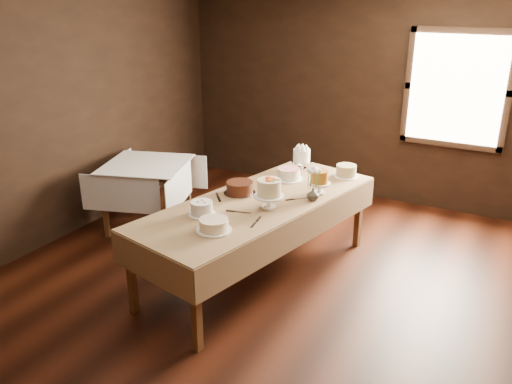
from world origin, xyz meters
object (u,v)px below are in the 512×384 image
Objects in this scene: display_table at (258,206)px; cake_flowers at (269,195)px; cake_server_b at (254,224)px; cake_server_c at (274,188)px; cake_server_d at (301,198)px; side_table at (146,171)px; cake_swirl at (202,209)px; flower_vase at (313,194)px; cake_caramel at (320,183)px; cake_cream at (214,225)px; cake_speckled at (346,171)px; cake_lattice at (289,175)px; cake_server_a at (243,212)px; cake_server_e at (219,199)px; cake_meringue at (301,160)px; cake_chocolate at (240,188)px.

cake_flowers is at bearing -32.78° from display_table.
cake_server_b is 0.92m from cake_server_c.
side_table is at bearing 129.78° from cake_server_d.
flower_vase is (0.75, 0.81, 0.00)m from cake_swirl.
cake_server_c is at bearing 73.52° from cake_swirl.
cake_caramel is 1.05× the size of cake_server_b.
cake_caramel is at bearing 158.85° from cake_server_b.
cake_flowers is 0.87× the size of cake_cream.
cake_speckled reaches higher than cake_server_d.
cake_server_b is at bearing -79.05° from cake_lattice.
cake_server_b is (0.52, 0.04, -0.06)m from cake_swirl.
cake_server_a is at bearing -156.05° from cake_server_c.
cake_caramel is (2.20, 0.04, 0.22)m from side_table.
cake_server_e is (-0.34, -0.53, 0.00)m from cake_server_c.
cake_server_b reaches higher than display_table.
cake_flowers is at bearing -161.53° from cake_server_d.
cake_server_c is 0.49m from flower_vase.
cake_swirl is at bearing -32.12° from cake_server_e.
cake_speckled is at bearing 36.85° from cake_lattice.
side_table is 1.86m from cake_meringue.
cake_flowers is at bearing -115.51° from cake_caramel.
display_table is 22.37× the size of flower_vase.
cake_caramel reaches higher than cake_meringue.
cake_server_d is (0.37, -0.83, -0.11)m from cake_meringue.
cake_cream is at bearing -34.67° from side_table.
cake_chocolate is 0.39m from cake_server_c.
cake_speckled is at bearing 52.99° from cake_chocolate.
cake_meringue reaches higher than cake_speckled.
cake_server_c is at bearing 78.89° from cake_server_a.
display_table is 10.16× the size of cake_speckled.
cake_server_c is at bearing 111.09° from cake_flowers.
flower_vase is at bearing -93.54° from cake_speckled.
cake_caramel reaches higher than cake_server_d.
cake_speckled is at bearing 161.34° from cake_server_b.
cake_swirl is 1.13× the size of cake_server_d.
cake_cream is at bearing -114.31° from flower_vase.
cake_server_e is at bearing 118.82° from cake_cream.
cake_speckled is (0.53, 0.00, -0.05)m from cake_meringue.
cake_caramel is at bearing 29.52° from cake_chocolate.
display_table is at bearing -163.87° from cake_server_b.
cake_chocolate is (-0.25, -0.63, 0.01)m from cake_lattice.
display_table is 0.57m from cake_server_b.
cake_speckled reaches higher than display_table.
cake_swirl is at bearing -93.53° from cake_chocolate.
cake_server_c is (-0.01, 0.37, 0.07)m from display_table.
cake_server_a is at bearing -125.22° from cake_flowers.
cake_flowers is 0.64m from cake_swirl.
cake_chocolate is 1.36× the size of cake_server_d.
cake_swirl is 0.36m from cake_cream.
cake_lattice is 1.36× the size of cake_caramel.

